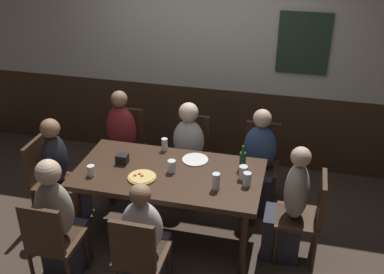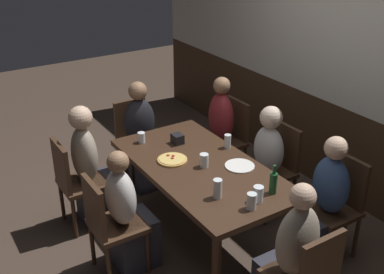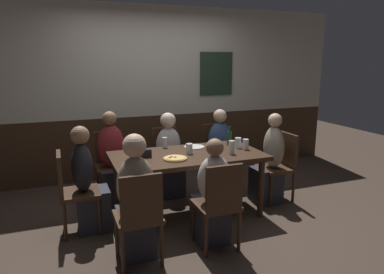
# 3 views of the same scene
# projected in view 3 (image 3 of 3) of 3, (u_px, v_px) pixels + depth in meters

# --- Properties ---
(ground_plane) EXTENTS (12.00, 12.00, 0.00)m
(ground_plane) POSITION_uv_depth(u_px,v_px,m) (188.00, 214.00, 4.23)
(ground_plane) COLOR #423328
(wall_back) EXTENTS (6.40, 0.13, 2.60)m
(wall_back) POSITION_uv_depth(u_px,v_px,m) (151.00, 93.00, 5.45)
(wall_back) COLOR #3D2819
(wall_back) RESTS_ON ground_plane
(dining_table) EXTENTS (1.74, 0.90, 0.74)m
(dining_table) POSITION_uv_depth(u_px,v_px,m) (187.00, 161.00, 4.08)
(dining_table) COLOR #382316
(dining_table) RESTS_ON ground_plane
(chair_mid_far) EXTENTS (0.40, 0.40, 0.88)m
(chair_mid_far) POSITION_uv_depth(u_px,v_px,m) (166.00, 156.00, 4.91)
(chair_mid_far) COLOR #422B1C
(chair_mid_far) RESTS_ON ground_plane
(chair_right_far) EXTENTS (0.40, 0.40, 0.88)m
(chair_right_far) POSITION_uv_depth(u_px,v_px,m) (216.00, 151.00, 5.18)
(chair_right_far) COLOR #422B1C
(chair_right_far) RESTS_ON ground_plane
(chair_head_west) EXTENTS (0.40, 0.40, 0.88)m
(chair_head_west) POSITION_uv_depth(u_px,v_px,m) (72.00, 188.00, 3.67)
(chair_head_west) COLOR #422B1C
(chair_head_west) RESTS_ON ground_plane
(chair_left_far) EXTENTS (0.40, 0.40, 0.88)m
(chair_left_far) POSITION_uv_depth(u_px,v_px,m) (110.00, 161.00, 4.65)
(chair_left_far) COLOR #422B1C
(chair_left_far) RESTS_ON ground_plane
(chair_head_east) EXTENTS (0.40, 0.40, 0.88)m
(chair_head_east) POSITION_uv_depth(u_px,v_px,m) (280.00, 163.00, 4.57)
(chair_head_east) COLOR #422B1C
(chair_head_east) RESTS_ON ground_plane
(chair_mid_near) EXTENTS (0.40, 0.40, 0.88)m
(chair_mid_near) POSITION_uv_depth(u_px,v_px,m) (219.00, 201.00, 3.33)
(chair_mid_near) COLOR #422B1C
(chair_mid_near) RESTS_ON ground_plane
(chair_left_near) EXTENTS (0.40, 0.40, 0.88)m
(chair_left_near) POSITION_uv_depth(u_px,v_px,m) (139.00, 214.00, 3.06)
(chair_left_near) COLOR #422B1C
(chair_left_near) RESTS_ON ground_plane
(person_mid_far) EXTENTS (0.34, 0.37, 1.12)m
(person_mid_far) POSITION_uv_depth(u_px,v_px,m) (170.00, 160.00, 4.77)
(person_mid_far) COLOR #2D2D38
(person_mid_far) RESTS_ON ground_plane
(person_right_far) EXTENTS (0.34, 0.37, 1.12)m
(person_right_far) POSITION_uv_depth(u_px,v_px,m) (221.00, 155.00, 5.03)
(person_right_far) COLOR #2D2D38
(person_right_far) RESTS_ON ground_plane
(person_head_west) EXTENTS (0.37, 0.34, 1.15)m
(person_head_west) POSITION_uv_depth(u_px,v_px,m) (88.00, 187.00, 3.73)
(person_head_west) COLOR #2D2D38
(person_head_west) RESTS_ON ground_plane
(person_left_far) EXTENTS (0.34, 0.37, 1.17)m
(person_left_far) POSITION_uv_depth(u_px,v_px,m) (112.00, 165.00, 4.50)
(person_left_far) COLOR #2D2D38
(person_left_far) RESTS_ON ground_plane
(person_head_east) EXTENTS (0.37, 0.34, 1.15)m
(person_head_east) POSITION_uv_depth(u_px,v_px,m) (270.00, 165.00, 4.51)
(person_head_east) COLOR #2D2D38
(person_head_east) RESTS_ON ground_plane
(person_mid_near) EXTENTS (0.34, 0.37, 1.08)m
(person_mid_near) POSITION_uv_depth(u_px,v_px,m) (212.00, 200.00, 3.49)
(person_mid_near) COLOR #2D2D38
(person_mid_near) RESTS_ON ground_plane
(person_left_near) EXTENTS (0.34, 0.37, 1.18)m
(person_left_near) POSITION_uv_depth(u_px,v_px,m) (135.00, 206.00, 3.21)
(person_left_near) COLOR #2D2D38
(person_left_near) RESTS_ON ground_plane
(pizza) EXTENTS (0.26, 0.26, 0.03)m
(pizza) POSITION_uv_depth(u_px,v_px,m) (175.00, 158.00, 3.84)
(pizza) COLOR tan
(pizza) RESTS_ON dining_table
(tumbler_short) EXTENTS (0.07, 0.07, 0.13)m
(tumbler_short) POSITION_uv_depth(u_px,v_px,m) (246.00, 145.00, 4.27)
(tumbler_short) COLOR silver
(tumbler_short) RESTS_ON dining_table
(highball_clear) EXTENTS (0.08, 0.08, 0.13)m
(highball_clear) POSITION_uv_depth(u_px,v_px,m) (238.00, 143.00, 4.34)
(highball_clear) COLOR silver
(highball_clear) RESTS_ON dining_table
(beer_glass_tall) EXTENTS (0.06, 0.06, 0.13)m
(beer_glass_tall) POSITION_uv_depth(u_px,v_px,m) (165.00, 143.00, 4.36)
(beer_glass_tall) COLOR silver
(beer_glass_tall) RESTS_ON dining_table
(tumbler_water) EXTENTS (0.08, 0.08, 0.12)m
(tumbler_water) POSITION_uv_depth(u_px,v_px,m) (189.00, 149.00, 4.08)
(tumbler_water) COLOR silver
(tumbler_water) RESTS_ON dining_table
(pint_glass_amber) EXTENTS (0.07, 0.07, 0.15)m
(pint_glass_amber) POSITION_uv_depth(u_px,v_px,m) (231.00, 148.00, 4.06)
(pint_glass_amber) COLOR silver
(pint_glass_amber) RESTS_ON dining_table
(beer_glass_half) EXTENTS (0.07, 0.07, 0.10)m
(beer_glass_half) POSITION_uv_depth(u_px,v_px,m) (134.00, 161.00, 3.62)
(beer_glass_half) COLOR silver
(beer_glass_half) RESTS_ON dining_table
(beer_bottle_green) EXTENTS (0.06, 0.06, 0.24)m
(beer_bottle_green) POSITION_uv_depth(u_px,v_px,m) (229.00, 138.00, 4.48)
(beer_bottle_green) COLOR #194723
(beer_bottle_green) RESTS_ON dining_table
(plate_white_large) EXTENTS (0.25, 0.25, 0.01)m
(plate_white_large) POSITION_uv_depth(u_px,v_px,m) (194.00, 147.00, 4.37)
(plate_white_large) COLOR white
(plate_white_large) RESTS_ON dining_table
(condiment_caddy) EXTENTS (0.11, 0.09, 0.09)m
(condiment_caddy) POSITION_uv_depth(u_px,v_px,m) (146.00, 153.00, 3.94)
(condiment_caddy) COLOR black
(condiment_caddy) RESTS_ON dining_table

